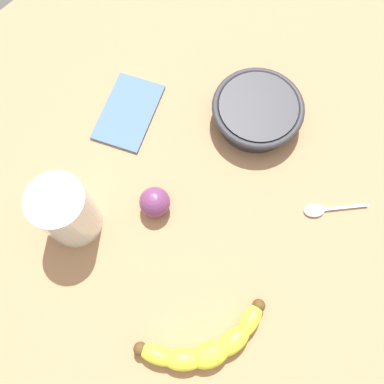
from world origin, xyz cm
name	(u,v)px	position (x,y,z in cm)	size (l,w,h in cm)	color
wooden_tabletop	(202,216)	(0.00, 0.00, 1.50)	(120.00, 120.00, 3.00)	#A97954
banana	(207,347)	(15.78, 14.59, 4.91)	(19.21, 13.00, 3.83)	yellow
smoothie_glass	(67,212)	(15.37, -15.06, 9.19)	(8.91, 8.91, 12.65)	silver
ceramic_bowl	(257,111)	(-20.35, -4.67, 5.82)	(16.55, 16.55, 4.72)	#2D2D33
plum_fruit	(155,202)	(4.42, -6.79, 5.60)	(5.21, 5.21, 5.21)	#6B3360
teaspoon	(318,210)	(-13.53, 14.63, 3.40)	(9.24, 8.63, 0.80)	silver
folded_napkin	(129,112)	(-5.69, -23.26, 3.30)	(14.79, 9.28, 0.60)	slate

